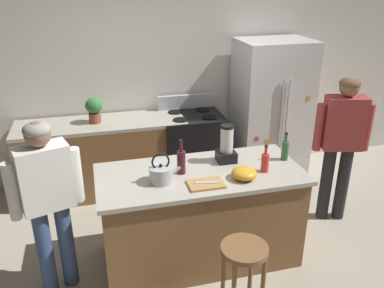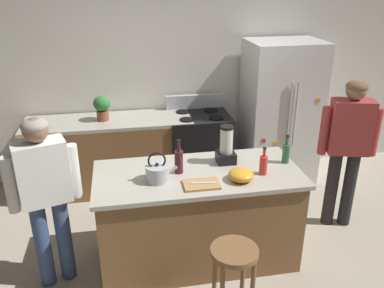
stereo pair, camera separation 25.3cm
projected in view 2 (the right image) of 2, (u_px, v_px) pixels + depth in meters
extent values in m
plane|color=#B2A893|center=(198.00, 256.00, 3.94)|extent=(14.00, 14.00, 0.00)
cube|color=silver|center=(169.00, 74.00, 5.17)|extent=(8.00, 0.10, 2.70)
cube|color=brown|center=(198.00, 218.00, 3.77)|extent=(1.78, 0.78, 0.88)
cube|color=#B2AD9E|center=(198.00, 175.00, 3.58)|extent=(1.84, 0.84, 0.04)
cube|color=brown|center=(111.00, 156.00, 5.03)|extent=(2.00, 0.64, 0.88)
cube|color=#B2AD9E|center=(108.00, 121.00, 4.85)|extent=(2.00, 0.64, 0.04)
cube|color=silver|center=(280.00, 112.00, 5.16)|extent=(0.90, 0.70, 1.81)
cylinder|color=#B7BABF|center=(289.00, 115.00, 4.79)|extent=(0.02, 0.02, 0.81)
cylinder|color=#B7BABF|center=(295.00, 115.00, 4.80)|extent=(0.02, 0.02, 0.81)
cube|color=orange|center=(318.00, 100.00, 4.80)|extent=(0.05, 0.01, 0.05)
cube|color=red|center=(264.00, 141.00, 4.88)|extent=(0.05, 0.01, 0.05)
cube|color=orange|center=(275.00, 143.00, 4.92)|extent=(0.05, 0.01, 0.05)
cube|color=black|center=(199.00, 149.00, 5.18)|extent=(0.76, 0.64, 0.92)
cube|color=black|center=(204.00, 163.00, 4.91)|extent=(0.60, 0.01, 0.24)
cube|color=#B7BABF|center=(195.00, 101.00, 5.23)|extent=(0.76, 0.06, 0.18)
cylinder|color=black|center=(187.00, 120.00, 4.83)|extent=(0.18, 0.18, 0.01)
cylinder|color=black|center=(216.00, 118.00, 4.89)|extent=(0.18, 0.18, 0.01)
cylinder|color=black|center=(183.00, 112.00, 5.10)|extent=(0.18, 0.18, 0.01)
cylinder|color=black|center=(211.00, 110.00, 5.16)|extent=(0.18, 0.18, 0.01)
cylinder|color=#384C7A|center=(43.00, 245.00, 3.45)|extent=(0.16, 0.16, 0.82)
cylinder|color=#384C7A|center=(64.00, 239.00, 3.53)|extent=(0.16, 0.16, 0.82)
cube|color=white|center=(42.00, 172.00, 3.22)|extent=(0.45, 0.33, 0.53)
cylinder|color=white|center=(10.00, 185.00, 3.14)|extent=(0.11, 0.11, 0.48)
cylinder|color=white|center=(74.00, 171.00, 3.35)|extent=(0.11, 0.11, 0.48)
sphere|color=#8C664C|center=(35.00, 130.00, 3.08)|extent=(0.25, 0.25, 0.20)
ellipsoid|color=gray|center=(34.00, 126.00, 3.07)|extent=(0.26, 0.26, 0.12)
cylinder|color=#26262B|center=(349.00, 189.00, 4.30)|extent=(0.16, 0.16, 0.86)
cylinder|color=#26262B|center=(331.00, 188.00, 4.31)|extent=(0.16, 0.16, 0.86)
cube|color=#B23F3F|center=(350.00, 127.00, 4.02)|extent=(0.44, 0.32, 0.56)
cylinder|color=#B23F3F|center=(375.00, 132.00, 4.03)|extent=(0.11, 0.11, 0.50)
cylinder|color=#B23F3F|center=(324.00, 131.00, 4.06)|extent=(0.11, 0.11, 0.50)
sphere|color=#8C664C|center=(356.00, 90.00, 3.87)|extent=(0.24, 0.24, 0.20)
ellipsoid|color=brown|center=(357.00, 87.00, 3.86)|extent=(0.26, 0.26, 0.12)
cylinder|color=brown|center=(234.00, 251.00, 2.96)|extent=(0.36, 0.36, 0.04)
cylinder|color=brown|center=(214.00, 279.00, 3.19)|extent=(0.04, 0.04, 0.65)
cylinder|color=brown|center=(243.00, 275.00, 3.22)|extent=(0.04, 0.04, 0.65)
cylinder|color=brown|center=(103.00, 115.00, 4.81)|extent=(0.14, 0.14, 0.12)
ellipsoid|color=#337A38|center=(102.00, 103.00, 4.75)|extent=(0.20, 0.20, 0.18)
cube|color=black|center=(226.00, 157.00, 3.75)|extent=(0.17, 0.17, 0.10)
cylinder|color=silver|center=(226.00, 141.00, 3.69)|extent=(0.12, 0.12, 0.24)
cylinder|color=black|center=(227.00, 127.00, 3.63)|extent=(0.12, 0.12, 0.02)
cylinder|color=red|center=(263.00, 165.00, 3.52)|extent=(0.07, 0.07, 0.17)
cylinder|color=red|center=(264.00, 153.00, 3.47)|extent=(0.03, 0.03, 0.07)
cylinder|color=black|center=(265.00, 148.00, 3.46)|extent=(0.03, 0.03, 0.02)
cylinder|color=#471923|center=(179.00, 162.00, 3.53)|extent=(0.08, 0.08, 0.21)
cylinder|color=#471923|center=(179.00, 146.00, 3.47)|extent=(0.03, 0.03, 0.09)
cylinder|color=black|center=(179.00, 141.00, 3.45)|extent=(0.03, 0.03, 0.02)
cylinder|color=#2D6638|center=(286.00, 154.00, 3.73)|extent=(0.07, 0.07, 0.18)
cylinder|color=#2D6638|center=(287.00, 141.00, 3.68)|extent=(0.03, 0.03, 0.08)
cylinder|color=black|center=(288.00, 136.00, 3.66)|extent=(0.03, 0.03, 0.02)
ellipsoid|color=orange|center=(241.00, 175.00, 3.43)|extent=(0.22, 0.22, 0.10)
cylinder|color=#B7BABF|center=(157.00, 173.00, 3.41)|extent=(0.20, 0.20, 0.14)
sphere|color=black|center=(157.00, 164.00, 3.38)|extent=(0.03, 0.03, 0.03)
cylinder|color=#B7BABF|center=(172.00, 170.00, 3.42)|extent=(0.09, 0.03, 0.08)
torus|color=black|center=(157.00, 161.00, 3.36)|extent=(0.16, 0.02, 0.16)
cube|color=#B7844C|center=(201.00, 184.00, 3.36)|extent=(0.30, 0.20, 0.02)
cube|color=#B7BABF|center=(204.00, 183.00, 3.35)|extent=(0.22, 0.06, 0.01)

